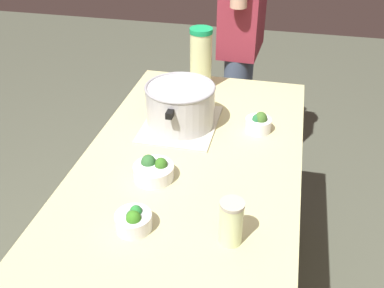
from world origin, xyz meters
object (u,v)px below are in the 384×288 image
broccoli_bowl_front (134,220)px  broccoli_bowl_back (259,123)px  broccoli_bowl_center (154,170)px  cooking_pot (180,104)px  person_cook (241,42)px  lemonade_pitcher (201,58)px  mason_jar (231,222)px

broccoli_bowl_front → broccoli_bowl_back: size_ratio=1.05×
broccoli_bowl_center → cooking_pot: bearing=-0.6°
cooking_pot → broccoli_bowl_front: 0.61m
person_cook → lemonade_pitcher: bearing=163.8°
broccoli_bowl_center → person_cook: bearing=-6.9°
cooking_pot → broccoli_bowl_center: size_ratio=2.54×
person_cook → cooking_pot: bearing=170.4°
broccoli_bowl_front → broccoli_bowl_back: broccoli_bowl_back is taller
lemonade_pitcher → mason_jar: (-0.95, -0.29, -0.07)m
broccoli_bowl_front → person_cook: bearing=-5.0°
lemonade_pitcher → broccoli_bowl_center: (-0.72, 0.01, -0.11)m
broccoli_bowl_front → broccoli_bowl_back: 0.70m
person_cook → broccoli_bowl_front: bearing=175.0°
broccoli_bowl_center → mason_jar: bearing=-128.4°
mason_jar → cooking_pot: bearing=26.3°
cooking_pot → broccoli_bowl_front: (-0.61, -0.01, -0.06)m
broccoli_bowl_center → person_cook: 1.17m
broccoli_bowl_center → broccoli_bowl_back: bearing=-39.5°
cooking_pot → broccoli_bowl_back: bearing=-85.7°
broccoli_bowl_back → broccoli_bowl_front: bearing=154.6°
broccoli_bowl_center → person_cook: size_ratio=0.08×
mason_jar → person_cook: bearing=6.4°
cooking_pot → mason_jar: 0.66m
broccoli_bowl_center → broccoli_bowl_back: (0.38, -0.31, 0.00)m
lemonade_pitcher → mason_jar: size_ratio=2.00×
broccoli_bowl_center → person_cook: person_cook is taller
cooking_pot → mason_jar: bearing=-153.7°
broccoli_bowl_back → mason_jar: bearing=178.4°
mason_jar → broccoli_bowl_front: mason_jar is taller
cooking_pot → broccoli_bowl_center: 0.36m
cooking_pot → lemonade_pitcher: bearing=-1.1°
broccoli_bowl_front → lemonade_pitcher: bearing=0.3°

